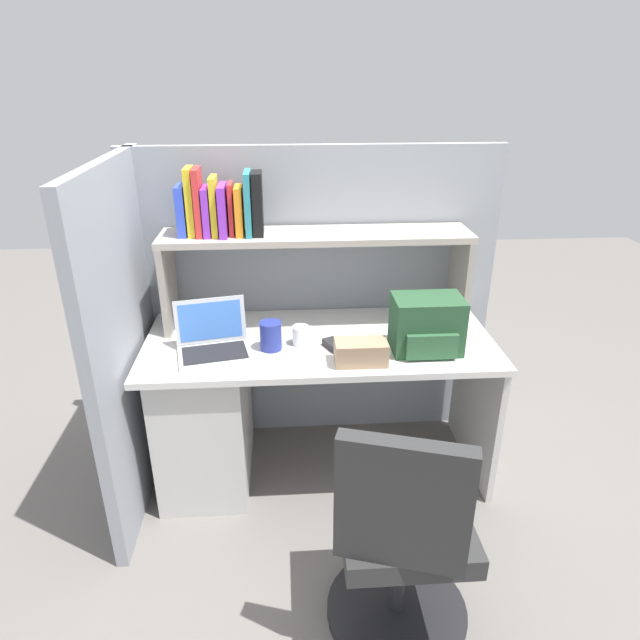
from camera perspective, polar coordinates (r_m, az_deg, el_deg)
ground_plane at (r=2.98m, az=-0.07°, el=-14.66°), size 8.00×8.00×0.00m
desk at (r=2.75m, az=-8.29°, el=-8.30°), size 1.60×0.70×0.73m
cubicle_partition_rear at (r=2.91m, az=-0.58°, el=2.14°), size 1.84×0.05×1.55m
cubicle_partition_left at (r=2.61m, az=-19.00°, el=-2.03°), size 0.05×1.06×1.55m
overhead_hutch at (r=2.64m, az=-0.37°, el=6.85°), size 1.44×0.28×0.45m
reference_books_on_shelf at (r=2.58m, az=-10.14°, el=11.33°), size 0.38×0.18×0.30m
laptop at (r=2.49m, az=-10.84°, el=-2.16°), size 0.35×0.30×0.22m
backpack at (r=2.48m, az=10.85°, el=-0.53°), size 0.30×0.23×0.25m
computer_mouse at (r=2.50m, az=1.37°, el=-2.54°), size 0.10×0.12×0.03m
paper_cup at (r=2.52m, az=-1.96°, el=-1.58°), size 0.08×0.08×0.09m
tissue_box at (r=2.36m, az=4.19°, el=-3.30°), size 0.22×0.12×0.10m
snack_canister at (r=2.48m, az=-5.04°, el=-1.60°), size 0.10×0.10×0.13m
office_chair at (r=2.06m, az=8.24°, el=-21.94°), size 0.52×0.54×0.93m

